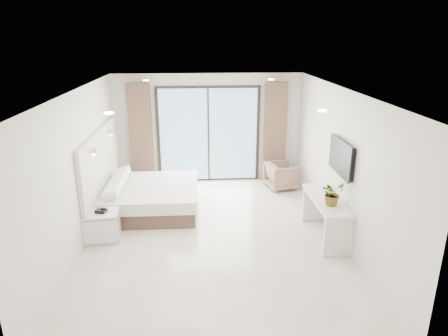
# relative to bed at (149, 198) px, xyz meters

# --- Properties ---
(ground) EXTENTS (6.20, 6.20, 0.00)m
(ground) POSITION_rel_bed_xyz_m (1.31, -1.28, -0.29)
(ground) COLOR beige
(ground) RESTS_ON ground
(room_shell) EXTENTS (4.62, 6.22, 2.72)m
(room_shell) POSITION_rel_bed_xyz_m (1.11, -0.40, 1.29)
(room_shell) COLOR silver
(room_shell) RESTS_ON ground
(bed) EXTENTS (1.99, 1.90, 0.70)m
(bed) POSITION_rel_bed_xyz_m (0.00, 0.00, 0.00)
(bed) COLOR brown
(bed) RESTS_ON ground
(nightstand) EXTENTS (0.65, 0.56, 0.55)m
(nightstand) POSITION_rel_bed_xyz_m (-0.70, -1.26, -0.02)
(nightstand) COLOR silver
(nightstand) RESTS_ON ground
(phone) EXTENTS (0.21, 0.18, 0.06)m
(phone) POSITION_rel_bed_xyz_m (-0.69, -1.26, 0.29)
(phone) COLOR black
(phone) RESTS_ON nightstand
(console_desk) EXTENTS (0.48, 1.54, 0.77)m
(console_desk) POSITION_rel_bed_xyz_m (3.35, -1.40, 0.27)
(console_desk) COLOR silver
(console_desk) RESTS_ON ground
(plant) EXTENTS (0.54, 0.56, 0.34)m
(plant) POSITION_rel_bed_xyz_m (3.35, -1.67, 0.65)
(plant) COLOR #33662D
(plant) RESTS_ON console_desk
(armchair) EXTENTS (0.78, 0.81, 0.70)m
(armchair) POSITION_rel_bed_xyz_m (3.07, 1.12, 0.06)
(armchair) COLOR #896F59
(armchair) RESTS_ON ground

